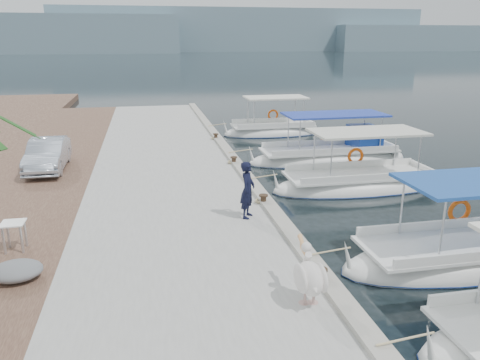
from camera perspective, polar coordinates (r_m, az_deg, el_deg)
The scene contains 15 objects.
ground at distance 13.68m, azimuth 5.81°, elevation -6.96°, with size 400.00×400.00×0.00m, color black.
concrete_quay at distance 17.75m, azimuth -8.28°, elevation -0.54°, with size 6.00×40.00×0.50m, color #9B9B96.
quay_curb at distance 18.00m, azimuth 0.54°, elevation 0.92°, with size 0.44×40.00×0.12m, color #9B9789.
cobblestone_strip at distance 18.21m, azimuth -24.17°, elevation -1.43°, with size 4.00×40.00×0.50m, color #52372B.
distant_hills at distance 216.03m, azimuth -2.65°, elevation 17.43°, with size 330.00×60.00×18.00m.
fishing_caique_b at distance 13.47m, azimuth 26.39°, elevation -8.58°, with size 7.09×2.34×2.83m.
fishing_caique_c at distance 18.45m, azimuth 14.29°, elevation -0.63°, with size 6.88×2.32×2.83m.
fishing_caique_d at distance 22.28m, azimuth 10.99°, elevation 2.74°, with size 7.70×2.30×2.83m.
fishing_caique_e at distance 28.19m, azimuth 3.99°, elevation 5.83°, with size 5.96×2.24×2.83m.
mooring_bollards at distance 14.68m, azimuth 2.87°, elevation -2.30°, with size 0.28×20.28×0.33m.
pelican at distance 9.36m, azimuth 8.51°, elevation -11.52°, with size 0.58×1.47×1.14m.
fisherman at distance 13.45m, azimuth 0.93°, elevation -1.21°, with size 0.61×0.40×1.67m, color black.
parked_car at distance 19.98m, azimuth -22.41°, elevation 2.89°, with size 1.30×3.74×1.23m, color #A6B0BE.
tarp_bundle at distance 11.36m, azimuth -25.60°, elevation -9.96°, with size 1.10×0.90×0.40m, color slate.
folding_table at distance 12.72m, azimuth -25.86°, elevation -5.56°, with size 0.55×0.55×0.73m.
Camera 1 is at (-3.81, -11.93, 5.51)m, focal length 35.00 mm.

